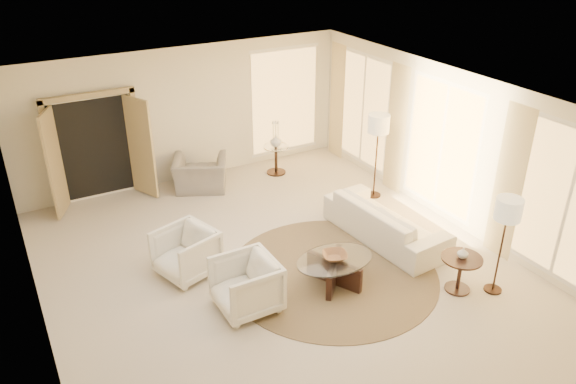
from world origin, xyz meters
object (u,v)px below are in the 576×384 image
coffee_table (334,268)px  floor_lamp_far (508,214)px  side_table (276,157)px  armchair_left (186,251)px  sofa (385,221)px  armchair_right (246,283)px  bowl (335,256)px  end_vase (463,253)px  floor_lamp_near (378,127)px  end_table (460,268)px  accent_chair (200,169)px  side_vase (276,141)px

coffee_table → floor_lamp_far: (2.02, -1.32, 1.05)m
side_table → armchair_left: bearing=-138.4°
sofa → armchair_right: (-2.95, -0.58, 0.09)m
coffee_table → side_table: 4.21m
bowl → end_vase: bearing=-33.8°
floor_lamp_near → armchair_right: bearing=-152.1°
sofa → end_vase: (0.04, -1.74, 0.31)m
side_table → end_vase: (0.41, -5.10, 0.28)m
end_table → bowl: (-1.56, 1.05, 0.11)m
sofa → bowl: size_ratio=6.24×
end_vase → coffee_table: bearing=146.2°
floor_lamp_near → bowl: 3.31m
sofa → accent_chair: accent_chair is taller
armchair_right → side_vase: (2.58, 3.93, 0.32)m
side_vase → armchair_right: bearing=-123.2°
bowl → side_vase: side_vase is taller
floor_lamp_near → bowl: size_ratio=4.52×
bowl → end_vase: 1.88m
coffee_table → armchair_left: bearing=144.2°
accent_chair → side_table: (1.73, -0.05, -0.08)m
accent_chair → end_table: bearing=137.9°
sofa → side_table: bearing=1.5°
end_table → end_vase: (0.00, -0.00, 0.26)m
floor_lamp_near → side_vase: (-1.20, 1.93, -0.70)m
end_vase → bowl: bearing=146.2°
sofa → end_vase: bearing=176.5°
armchair_left → floor_lamp_far: (3.90, -2.68, 0.91)m
floor_lamp_far → accent_chair: bearing=115.6°
coffee_table → end_vase: 1.91m
armchair_left → bowl: (1.88, -1.36, 0.08)m
coffee_table → side_vase: 4.24m
accent_chair → coffee_table: bearing=123.4°
coffee_table → floor_lamp_near: bearing=42.0°
side_vase → side_table: bearing=63.4°
accent_chair → armchair_right: bearing=103.3°
floor_lamp_near → end_vase: 3.36m
side_table → bowl: bearing=-105.8°
coffee_table → side_table: side_table is taller
accent_chair → end_vase: bearing=137.9°
side_table → sofa: bearing=-83.7°
accent_chair → bowl: (0.58, -4.10, 0.04)m
side_table → floor_lamp_near: 2.52m
end_table → floor_lamp_near: 3.43m
sofa → coffee_table: (-1.52, -0.70, -0.06)m
side_table → side_vase: 0.37m
armchair_right → accent_chair: bearing=167.9°
floor_lamp_far → end_vase: 0.86m
end_table → floor_lamp_near: size_ratio=0.36×
end_vase → floor_lamp_near: bearing=75.9°
floor_lamp_near → side_table: bearing=122.0°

